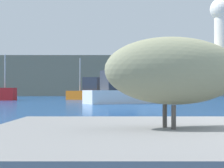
{
  "coord_description": "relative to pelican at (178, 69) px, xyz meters",
  "views": [
    {
      "loc": [
        -1.84,
        -2.81,
        0.95
      ],
      "look_at": [
        -1.84,
        17.4,
        1.34
      ],
      "focal_mm": 60.44,
      "sensor_mm": 36.0,
      "label": 1
    }
  ],
  "objects": [
    {
      "name": "fishing_boat_white",
      "position": [
        0.34,
        26.63,
        -0.16
      ],
      "size": [
        6.31,
        4.47,
        5.14
      ],
      "rotation": [
        0.0,
        0.0,
        0.48
      ],
      "color": "white",
      "rests_on": "ground"
    },
    {
      "name": "hillside_backdrop",
      "position": [
        1.41,
        77.94,
        2.95
      ],
      "size": [
        140.0,
        13.17,
        8.09
      ],
      "primitive_type": "cube",
      "color": "#7F755B",
      "rests_on": "ground"
    },
    {
      "name": "fishing_boat_orange",
      "position": [
        -2.35,
        40.64,
        -0.27
      ],
      "size": [
        7.02,
        3.99,
        4.84
      ],
      "rotation": [
        0.0,
        0.0,
        2.84
      ],
      "color": "orange",
      "rests_on": "ground"
    },
    {
      "name": "pelican",
      "position": [
        0.0,
        0.0,
        0.0
      ],
      "size": [
        1.26,
        0.64,
        0.88
      ],
      "rotation": [
        0.0,
        0.0,
        0.26
      ],
      "color": "gray",
      "rests_on": "pier_dock"
    }
  ]
}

